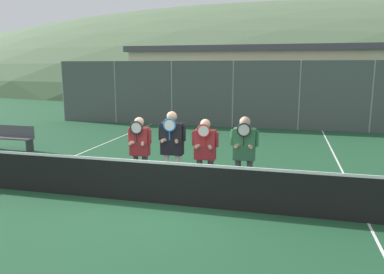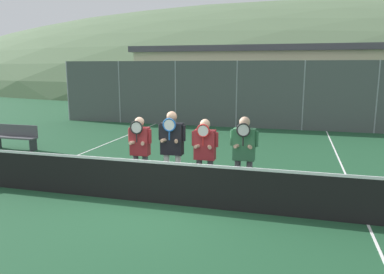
# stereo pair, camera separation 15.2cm
# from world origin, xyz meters

# --- Properties ---
(ground_plane) EXTENTS (120.00, 120.00, 0.00)m
(ground_plane) POSITION_xyz_m (0.00, 0.00, 0.00)
(ground_plane) COLOR #1E4C2D
(hill_distant) EXTENTS (113.87, 63.26, 22.14)m
(hill_distant) POSITION_xyz_m (0.00, 50.68, 0.00)
(hill_distant) COLOR #5B7551
(hill_distant) RESTS_ON ground_plane
(clubhouse_building) EXTENTS (19.04, 5.50, 4.09)m
(clubhouse_building) POSITION_xyz_m (1.81, 17.99, 2.07)
(clubhouse_building) COLOR beige
(clubhouse_building) RESTS_ON ground_plane
(fence_back) EXTENTS (17.99, 0.06, 3.09)m
(fence_back) POSITION_xyz_m (0.00, 10.36, 1.55)
(fence_back) COLOR gray
(fence_back) RESTS_ON ground_plane
(tennis_net) EXTENTS (10.89, 0.09, 1.01)m
(tennis_net) POSITION_xyz_m (0.00, 0.00, 0.47)
(tennis_net) COLOR gray
(tennis_net) RESTS_ON ground_plane
(court_line_left_sideline) EXTENTS (0.05, 16.00, 0.01)m
(court_line_left_sideline) POSITION_xyz_m (-4.05, 3.00, 0.00)
(court_line_left_sideline) COLOR white
(court_line_left_sideline) RESTS_ON ground_plane
(court_line_right_sideline) EXTENTS (0.05, 16.00, 0.01)m
(court_line_right_sideline) POSITION_xyz_m (4.05, 3.00, 0.00)
(court_line_right_sideline) COLOR white
(court_line_right_sideline) RESTS_ON ground_plane
(player_leftmost) EXTENTS (0.57, 0.34, 1.70)m
(player_leftmost) POSITION_xyz_m (-0.73, 0.78, 1.02)
(player_leftmost) COLOR #56565B
(player_leftmost) RESTS_ON ground_plane
(player_center_left) EXTENTS (0.63, 0.34, 1.86)m
(player_center_left) POSITION_xyz_m (0.07, 0.73, 1.12)
(player_center_left) COLOR white
(player_center_left) RESTS_ON ground_plane
(player_center_right) EXTENTS (0.59, 0.34, 1.72)m
(player_center_right) POSITION_xyz_m (0.81, 0.75, 1.03)
(player_center_right) COLOR #56565B
(player_center_right) RESTS_ON ground_plane
(player_rightmost) EXTENTS (0.60, 0.34, 1.79)m
(player_rightmost) POSITION_xyz_m (1.66, 0.77, 1.08)
(player_rightmost) COLOR #56565B
(player_rightmost) RESTS_ON ground_plane
(car_far_left) EXTENTS (4.49, 1.96, 1.70)m
(car_far_left) POSITION_xyz_m (-5.07, 12.54, 0.88)
(car_far_left) COLOR silver
(car_far_left) RESTS_ON ground_plane
(car_left_of_center) EXTENTS (4.14, 2.01, 1.84)m
(car_left_of_center) POSITION_xyz_m (0.09, 12.77, 0.93)
(car_left_of_center) COLOR silver
(car_left_of_center) RESTS_ON ground_plane
(car_center) EXTENTS (4.09, 2.09, 1.86)m
(car_center) POSITION_xyz_m (5.06, 13.00, 0.94)
(car_center) COLOR #B2B7BC
(car_center) RESTS_ON ground_plane
(bench_courtside) EXTENTS (1.64, 0.36, 0.85)m
(bench_courtside) POSITION_xyz_m (-6.59, 3.58, 0.46)
(bench_courtside) COLOR #515156
(bench_courtside) RESTS_ON ground_plane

